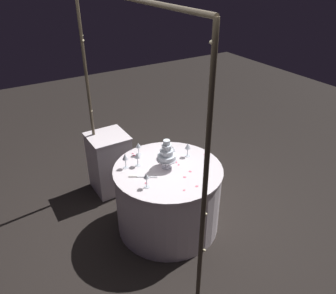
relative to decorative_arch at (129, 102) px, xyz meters
name	(u,v)px	position (x,y,z in m)	size (l,w,h in m)	color
ground_plane	(168,224)	(0.00, -0.41, -1.63)	(12.00, 12.00, 0.00)	black
decorative_arch	(129,102)	(0.00, 0.00, 0.00)	(2.32, 0.06, 2.50)	#473D2D
main_table	(168,198)	(0.00, -0.41, -1.23)	(1.18, 1.18, 0.78)	white
side_table	(110,163)	(1.01, -0.13, -1.22)	(0.48, 0.48, 0.80)	white
tiered_cake	(167,154)	(0.03, -0.41, -0.68)	(0.22, 0.22, 0.33)	silver
wine_glass_0	(125,157)	(0.25, -0.03, -0.71)	(0.06, 0.06, 0.17)	silver
wine_glass_1	(138,146)	(0.42, -0.27, -0.73)	(0.06, 0.06, 0.16)	silver
wine_glass_2	(188,147)	(0.11, -0.73, -0.72)	(0.06, 0.06, 0.16)	silver
wine_glass_3	(146,177)	(-0.17, -0.06, -0.72)	(0.06, 0.06, 0.16)	silver
wine_glass_4	(137,156)	(0.22, -0.16, -0.72)	(0.07, 0.07, 0.16)	silver
wine_glass_5	(167,143)	(0.31, -0.58, -0.72)	(0.07, 0.07, 0.16)	silver
wine_glass_6	(173,150)	(0.16, -0.57, -0.73)	(0.06, 0.06, 0.15)	silver
cake_knife	(141,177)	(0.01, -0.09, -0.84)	(0.18, 0.26, 0.01)	silver
rose_petal_0	(197,186)	(-0.42, -0.48, -0.84)	(0.04, 0.02, 0.00)	#EA6B84
rose_petal_1	(190,171)	(-0.17, -0.57, -0.84)	(0.04, 0.03, 0.00)	#EA6B84
rose_petal_2	(146,183)	(-0.11, -0.08, -0.84)	(0.03, 0.02, 0.00)	#EA6B84
rose_petal_3	(184,190)	(-0.41, -0.34, -0.84)	(0.03, 0.02, 0.00)	#EA6B84
rose_petal_4	(134,155)	(0.43, -0.22, -0.84)	(0.04, 0.03, 0.00)	#EA6B84
rose_petal_5	(185,177)	(-0.23, -0.47, -0.84)	(0.04, 0.03, 0.00)	#EA6B84
rose_petal_6	(205,154)	(0.03, -0.92, -0.84)	(0.03, 0.02, 0.00)	#EA6B84
rose_petal_7	(176,162)	(0.06, -0.55, -0.84)	(0.04, 0.03, 0.00)	#EA6B84
rose_petal_8	(148,178)	(-0.04, -0.13, -0.84)	(0.04, 0.03, 0.00)	#EA6B84
rose_petal_9	(133,153)	(0.48, -0.22, -0.84)	(0.03, 0.02, 0.00)	#EA6B84
rose_petal_10	(179,165)	(0.00, -0.54, -0.84)	(0.03, 0.02, 0.00)	#EA6B84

